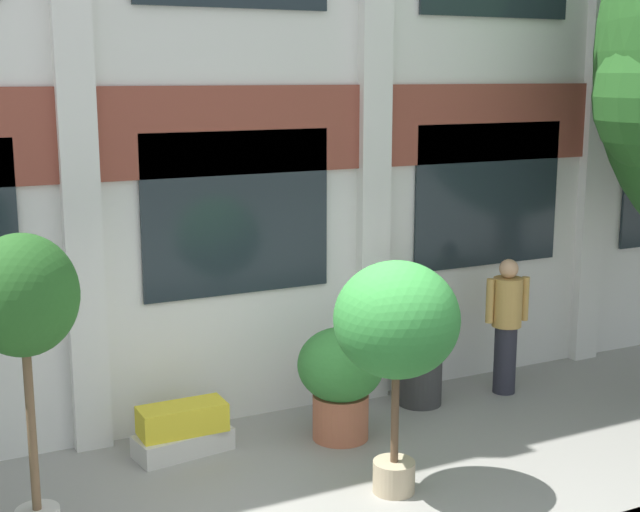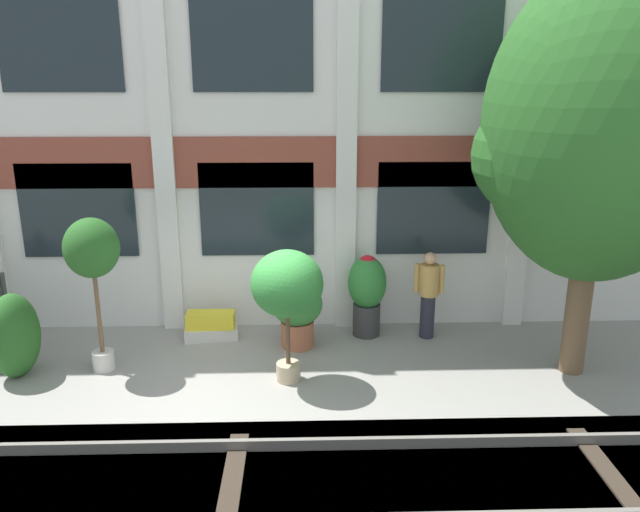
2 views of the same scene
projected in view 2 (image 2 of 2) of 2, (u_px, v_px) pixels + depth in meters
ground_plane at (251, 386)px, 9.55m from camera, size 80.00×80.00×0.00m
apartment_facade at (255, 108)px, 10.97m from camera, size 16.36×0.64×8.10m
rail_tracks at (235, 496)px, 7.28m from camera, size 24.00×2.80×0.43m
broadleaf_tree at (600, 132)px, 9.00m from camera, size 3.55×3.38×6.21m
potted_plant_ribbed_drum at (297, 310)px, 10.79m from camera, size 0.88×0.88×1.16m
potted_plant_terracotta_small at (287, 287)px, 9.32m from camera, size 1.10×1.10×2.10m
potted_plant_fluted_column at (367, 289)px, 11.20m from camera, size 0.69×0.69×1.51m
potted_plant_low_pan at (92, 255)px, 9.56m from camera, size 0.84×0.84×2.51m
potted_plant_square_trough at (211, 326)px, 11.21m from camera, size 0.99×0.53×0.50m
resident_watching_tracks at (428, 292)px, 11.12m from camera, size 0.52×0.34×1.59m
topiary_hedge at (14, 336)px, 9.71m from camera, size 0.86×1.05×1.37m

